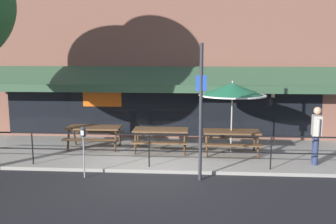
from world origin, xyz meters
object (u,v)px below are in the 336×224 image
picnic_table_left (94,131)px  picnic_table_centre (161,134)px  patio_umbrella_right (232,90)px  parking_meter_near (83,136)px  street_sign_pole (201,111)px  pedestrian_walking (316,132)px  picnic_table_right (231,136)px

picnic_table_left → picnic_table_centre: 2.32m
patio_umbrella_right → parking_meter_near: 4.93m
picnic_table_centre → street_sign_pole: (1.27, -2.43, 1.16)m
picnic_table_left → street_sign_pole: bearing=-36.7°
pedestrian_walking → picnic_table_left: bearing=169.5°
picnic_table_left → street_sign_pole: (3.58, -2.67, 1.16)m
picnic_table_right → parking_meter_near: (-4.17, -2.32, 0.44)m
patio_umbrella_right → street_sign_pole: bearing=-113.4°
picnic_table_left → picnic_table_centre: bearing=-5.9°
picnic_table_right → pedestrian_walking: size_ratio=1.05×
patio_umbrella_right → picnic_table_left: bearing=176.6°
picnic_table_left → picnic_table_right: (4.61, -0.37, 0.00)m
parking_meter_near → pedestrian_walking: bearing=12.0°
picnic_table_right → pedestrian_walking: (2.36, -0.93, 0.35)m
parking_meter_near → picnic_table_centre: bearing=52.7°
picnic_table_left → picnic_table_centre: same height
picnic_table_centre → parking_meter_near: (-1.86, -2.45, 0.44)m
picnic_table_centre → parking_meter_near: parking_meter_near is taller
pedestrian_walking → parking_meter_near: 6.68m
picnic_table_right → parking_meter_near: 4.79m
pedestrian_walking → parking_meter_near: bearing=-168.0°
picnic_table_left → street_sign_pole: size_ratio=0.50×
picnic_table_left → picnic_table_centre: (2.31, -0.24, 0.00)m
patio_umbrella_right → street_sign_pole: 2.63m
picnic_table_centre → pedestrian_walking: (4.67, -1.06, 0.35)m
picnic_table_left → parking_meter_near: bearing=-80.6°
pedestrian_walking → patio_umbrella_right: bearing=156.5°
street_sign_pole → picnic_table_left: bearing=143.3°
picnic_table_left → pedestrian_walking: pedestrian_walking is taller
picnic_table_centre → patio_umbrella_right: 2.74m
picnic_table_right → street_sign_pole: size_ratio=0.50×
picnic_table_left → patio_umbrella_right: size_ratio=0.76×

